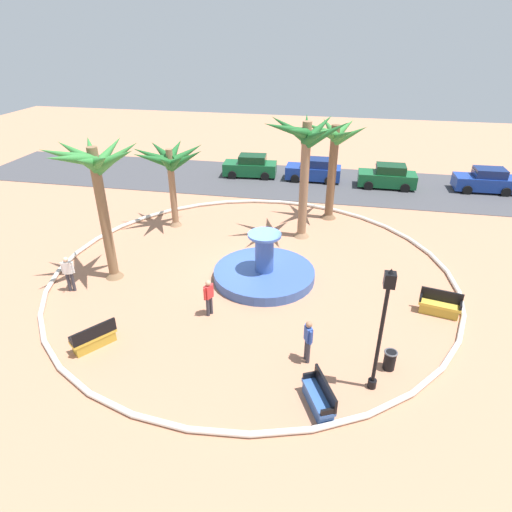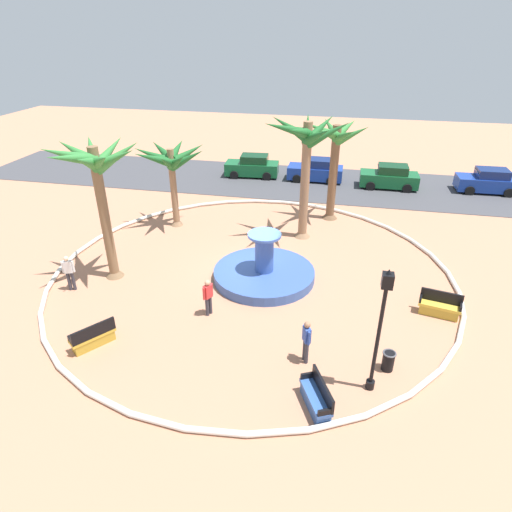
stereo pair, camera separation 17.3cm
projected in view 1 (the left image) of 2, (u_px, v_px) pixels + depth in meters
ground_plane at (253, 273)px, 20.37m from camera, size 80.00×80.00×0.00m
plaza_curb at (253, 271)px, 20.32m from camera, size 18.53×18.53×0.20m
street_asphalt at (290, 182)px, 32.16m from camera, size 48.00×8.00×0.03m
fountain at (264, 272)px, 19.81m from camera, size 4.63×4.63×2.28m
palm_tree_near_fountain at (95, 172)px, 17.68m from camera, size 4.04×4.03×6.32m
palm_tree_by_curb at (305, 148)px, 21.62m from camera, size 4.34×4.45×6.47m
palm_tree_mid_plaza at (170, 162)px, 23.44m from camera, size 4.06×4.14×4.74m
palm_tree_far_side at (334, 149)px, 24.23m from camera, size 3.73×3.61×5.78m
bench_east at (94, 339)px, 15.59m from camera, size 1.35×1.59×1.00m
bench_west at (439, 306)px, 17.38m from camera, size 1.67×0.82×1.00m
bench_north at (319, 399)px, 13.10m from camera, size 1.14×1.66×1.00m
lamppost at (382, 322)px, 12.76m from camera, size 0.32×0.32×4.43m
trash_bin at (390, 360)px, 14.57m from camera, size 0.46×0.46×0.73m
person_cyclist_helmet at (308, 339)px, 14.65m from camera, size 0.33×0.49×1.67m
person_cyclist_photo at (209, 296)px, 17.07m from camera, size 0.33×0.48×1.60m
person_pedestrian_stroll at (69, 272)px, 18.60m from camera, size 0.51×0.30×1.67m
parked_car_leftmost at (250, 167)px, 32.93m from camera, size 4.12×2.16×1.67m
parked_car_second at (314, 170)px, 32.06m from camera, size 4.01×1.94×1.67m
parked_car_third at (387, 177)px, 30.69m from camera, size 4.00×1.92×1.67m
parked_car_rightmost at (485, 181)px, 29.94m from camera, size 4.04×2.00×1.67m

